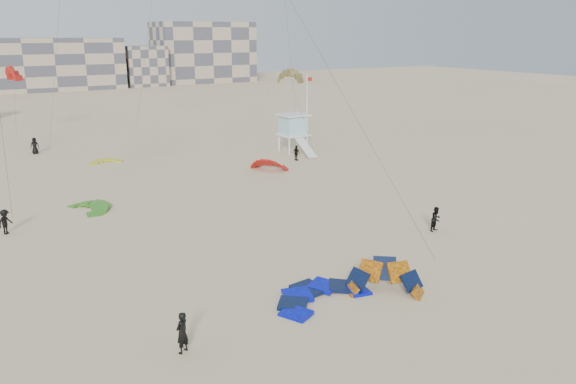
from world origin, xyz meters
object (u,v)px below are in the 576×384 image
kite_ground_blue (321,299)px  kitesurfer_main (182,333)px  kite_ground_orange (384,292)px  lifeguard_tower_near (293,133)px

kite_ground_blue → kitesurfer_main: 7.92m
kite_ground_orange → lifeguard_tower_near: bearing=103.2°
lifeguard_tower_near → kitesurfer_main: bearing=-126.8°
kite_ground_orange → kitesurfer_main: 11.11m
kitesurfer_main → kite_ground_orange: bearing=149.3°
kitesurfer_main → lifeguard_tower_near: lifeguard_tower_near is taller
kite_ground_orange → kitesurfer_main: size_ratio=2.21×
kite_ground_blue → lifeguard_tower_near: lifeguard_tower_near is taller
kitesurfer_main → lifeguard_tower_near: 42.09m
kite_ground_orange → kitesurfer_main: bearing=-142.7°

